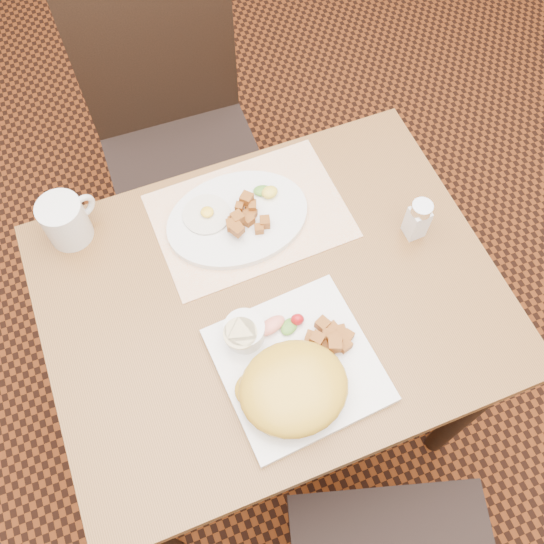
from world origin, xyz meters
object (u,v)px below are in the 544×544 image
Objects in this scene: coffee_mug at (66,220)px; plate_oval at (238,219)px; salt_shaker at (418,219)px; plate_square at (298,365)px; table at (272,317)px; chair_far at (176,130)px.

plate_oval is at bearing -16.55° from coffee_mug.
plate_square is at bearing -151.64° from salt_shaker.
plate_oval is 0.37m from salt_shaker.
salt_shaker is (0.33, 0.03, 0.16)m from table.
chair_far reaches higher than plate_oval.
plate_oval is 0.35m from coffee_mug.
salt_shaker reaches higher than plate_square.
plate_square reaches higher than table.
chair_far is at bearing 91.03° from plate_square.
table is 9.00× the size of salt_shaker.
chair_far is (-0.02, 0.66, -0.10)m from table.
table is 0.93× the size of chair_far.
table is at bearing -88.74° from plate_oval.
chair_far is 0.77m from salt_shaker.
plate_oval is (0.01, 0.34, 0.00)m from plate_square.
plate_square is at bearing -93.77° from table.
plate_oval is at bearing 91.26° from table.
coffee_mug reaches higher than plate_oval.
chair_far reaches higher than table.
chair_far is 3.46× the size of plate_square.
chair_far is at bearing 92.16° from table.
chair_far reaches higher than salt_shaker.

